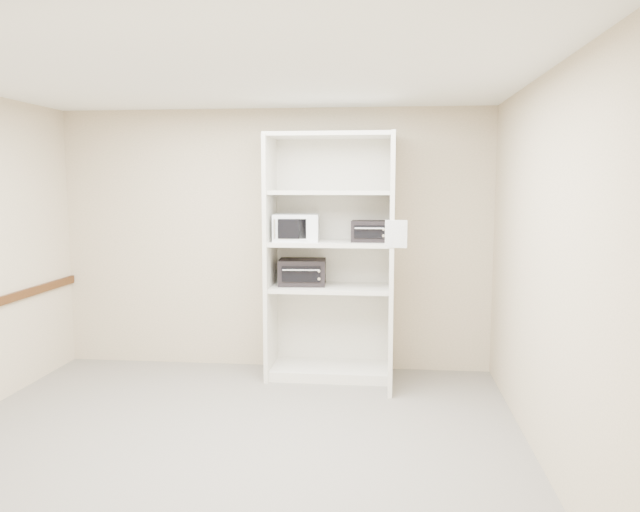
# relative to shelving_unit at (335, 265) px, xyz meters

# --- Properties ---
(floor) EXTENTS (4.50, 4.00, 0.01)m
(floor) POSITION_rel_shelving_unit_xyz_m (-0.67, -1.70, -1.13)
(floor) COLOR slate
(floor) RESTS_ON ground
(ceiling) EXTENTS (4.50, 4.00, 0.01)m
(ceiling) POSITION_rel_shelving_unit_xyz_m (-0.67, -1.70, 1.57)
(ceiling) COLOR white
(wall_back) EXTENTS (4.50, 0.02, 2.70)m
(wall_back) POSITION_rel_shelving_unit_xyz_m (-0.67, 0.30, 0.22)
(wall_back) COLOR beige
(wall_back) RESTS_ON ground
(wall_front) EXTENTS (4.50, 0.02, 2.70)m
(wall_front) POSITION_rel_shelving_unit_xyz_m (-0.67, -3.70, 0.22)
(wall_front) COLOR beige
(wall_front) RESTS_ON ground
(wall_right) EXTENTS (0.02, 4.00, 2.70)m
(wall_right) POSITION_rel_shelving_unit_xyz_m (1.58, -1.70, 0.22)
(wall_right) COLOR beige
(wall_right) RESTS_ON ground
(shelving_unit) EXTENTS (1.24, 0.92, 2.42)m
(shelving_unit) POSITION_rel_shelving_unit_xyz_m (0.00, 0.00, 0.00)
(shelving_unit) COLOR beige
(shelving_unit) RESTS_ON floor
(microwave) EXTENTS (0.47, 0.37, 0.27)m
(microwave) POSITION_rel_shelving_unit_xyz_m (-0.38, -0.02, 0.37)
(microwave) COLOR white
(microwave) RESTS_ON shelving_unit
(toaster_oven_upper) EXTENTS (0.36, 0.27, 0.21)m
(toaster_oven_upper) POSITION_rel_shelving_unit_xyz_m (0.34, -0.01, 0.34)
(toaster_oven_upper) COLOR black
(toaster_oven_upper) RESTS_ON shelving_unit
(toaster_oven_lower) EXTENTS (0.49, 0.38, 0.26)m
(toaster_oven_lower) POSITION_rel_shelving_unit_xyz_m (-0.33, 0.05, -0.08)
(toaster_oven_lower) COLOR black
(toaster_oven_lower) RESTS_ON shelving_unit
(paper_sign) EXTENTS (0.19, 0.01, 0.24)m
(paper_sign) POSITION_rel_shelving_unit_xyz_m (0.59, -0.63, 0.37)
(paper_sign) COLOR white
(paper_sign) RESTS_ON shelving_unit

